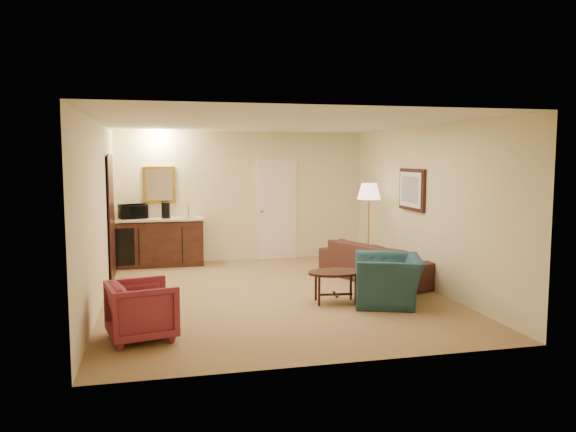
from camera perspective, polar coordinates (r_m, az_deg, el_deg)
name	(u,v)px	position (r m, az deg, el deg)	size (l,w,h in m)	color
ground	(273,294)	(8.69, -1.55, -7.93)	(6.00, 6.00, 0.00)	#977A4D
room_walls	(257,180)	(9.18, -3.15, 3.65)	(5.02, 6.01, 2.61)	beige
wetbar_cabinet	(161,242)	(11.10, -12.82, -2.59)	(1.64, 0.58, 0.92)	#3D2213
sofa	(379,255)	(9.68, 9.19, -3.97)	(2.19, 0.64, 0.86)	black
teal_armchair	(388,272)	(8.19, 10.13, -5.59)	(1.05, 0.68, 0.92)	#204650
rose_chair_near	(142,307)	(6.74, -14.63, -8.98)	(0.73, 0.68, 0.75)	maroon
rose_chair_far	(142,310)	(6.90, -14.59, -9.20)	(0.60, 0.56, 0.62)	maroon
coffee_table	(335,287)	(8.17, 4.84, -7.19)	(0.80, 0.54, 0.46)	black
floor_lamp	(368,227)	(10.46, 8.18, -1.08)	(0.43, 0.43, 1.62)	#BB863E
waste_bin	(195,258)	(11.11, -9.41, -4.24)	(0.21, 0.21, 0.26)	black
microwave	(133,210)	(11.10, -15.48, 0.60)	(0.49, 0.27, 0.34)	black
coffee_maker	(166,210)	(11.02, -12.32, 0.57)	(0.16, 0.16, 0.31)	black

